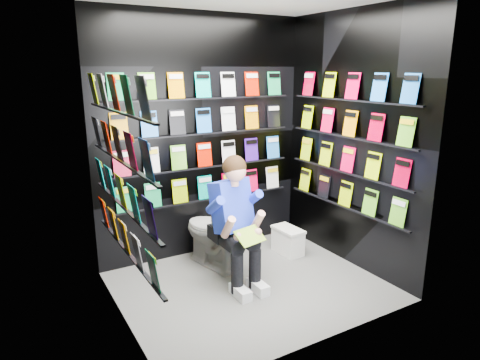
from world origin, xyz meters
TOP-DOWN VIEW (x-y plane):
  - floor at (0.00, 0.00)m, footprint 2.40×2.40m
  - wall_back at (0.00, 1.00)m, footprint 2.40×0.04m
  - wall_front at (0.00, -1.00)m, footprint 2.40×0.04m
  - wall_left at (-1.20, 0.00)m, footprint 0.04×2.00m
  - wall_right at (1.20, 0.00)m, footprint 0.04×2.00m
  - comics_back at (0.00, 0.97)m, footprint 2.10×0.06m
  - comics_left at (-1.17, 0.00)m, footprint 0.06×1.70m
  - comics_right at (1.17, 0.00)m, footprint 0.06×1.70m
  - toilet at (-0.09, 0.60)m, footprint 0.57×0.82m
  - longbox at (0.76, 0.44)m, footprint 0.22×0.37m
  - longbox_lid at (0.76, 0.44)m, footprint 0.24×0.39m
  - reader at (-0.09, 0.22)m, footprint 0.64×0.82m
  - held_comic at (-0.09, -0.13)m, footprint 0.30×0.21m

SIDE VIEW (x-z plane):
  - floor at x=0.00m, z-range 0.00..0.00m
  - longbox at x=0.76m, z-range 0.00..0.27m
  - longbox_lid at x=0.76m, z-range 0.27..0.30m
  - toilet at x=-0.09m, z-range 0.00..0.73m
  - held_comic at x=-0.09m, z-range 0.52..0.64m
  - reader at x=-0.09m, z-range 0.08..1.43m
  - wall_back at x=0.00m, z-range 0.00..2.60m
  - wall_front at x=0.00m, z-range 0.00..2.60m
  - wall_left at x=-1.20m, z-range 0.00..2.60m
  - wall_right at x=1.20m, z-range 0.00..2.60m
  - comics_back at x=0.00m, z-range 0.62..1.99m
  - comics_left at x=-1.17m, z-range 0.62..1.99m
  - comics_right at x=1.17m, z-range 0.62..1.99m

